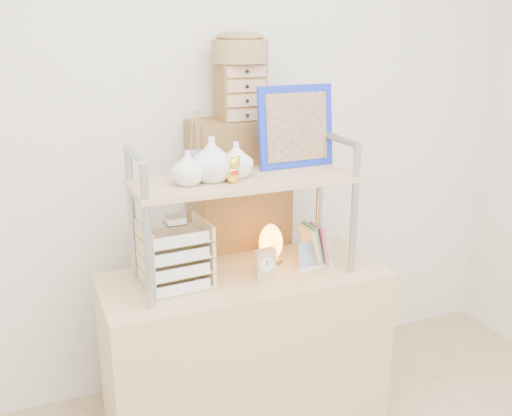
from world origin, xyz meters
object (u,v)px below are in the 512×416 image
at_px(cabinet, 240,256).
at_px(salt_lamp, 271,243).
at_px(letter_tray, 176,258).
at_px(desk, 245,352).

xyz_separation_m(cabinet, salt_lamp, (0.03, -0.29, 0.17)).
height_order(letter_tray, salt_lamp, letter_tray).
relative_size(cabinet, letter_tray, 4.58).
bearing_deg(cabinet, desk, -112.13).
height_order(desk, letter_tray, letter_tray).
xyz_separation_m(desk, cabinet, (0.12, 0.37, 0.30)).
bearing_deg(salt_lamp, cabinet, 96.71).
bearing_deg(salt_lamp, desk, -152.86).
distance_m(cabinet, salt_lamp, 0.34).
bearing_deg(salt_lamp, letter_tray, -170.20).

